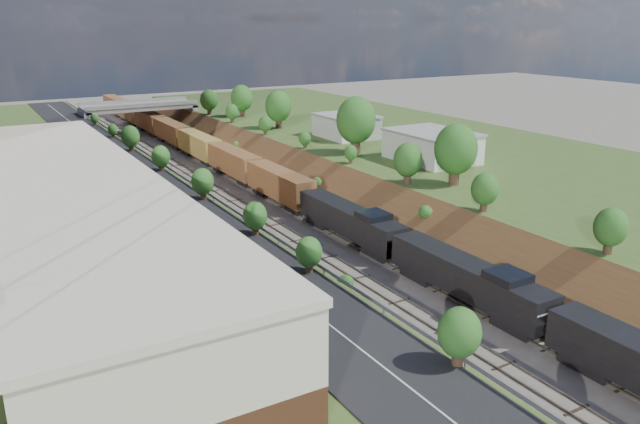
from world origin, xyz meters
The scene contains 15 objects.
platform_right centered at (33.00, 60.00, 2.50)m, with size 44.00×180.00×5.00m, color #3F5723.
embankment_left centered at (-11.00, 60.00, 0.00)m, with size 7.07×180.00×7.07m, color brown.
embankment_right centered at (11.00, 60.00, 0.00)m, with size 7.07×180.00×7.07m, color brown.
rail_left_track centered at (-2.60, 60.00, 0.09)m, with size 1.58×180.00×0.18m, color gray.
rail_right_track centered at (2.60, 60.00, 0.09)m, with size 1.58×180.00×0.18m, color gray.
road centered at (-15.50, 60.00, 5.05)m, with size 8.00×180.00×0.10m, color black.
guardrail centered at (-11.40, 59.80, 5.55)m, with size 0.10×171.00×0.70m.
commercial_building centered at (-28.00, 38.00, 8.51)m, with size 14.30×62.30×7.00m.
overpass centered at (0.00, 122.00, 4.92)m, with size 24.50×8.30×7.40m.
white_building_near centered at (23.50, 52.00, 7.00)m, with size 9.00×12.00×4.00m, color silver.
white_building_far centered at (23.00, 74.00, 6.80)m, with size 8.00×10.00×3.60m, color silver.
tree_right_large centered at (17.00, 40.00, 9.38)m, with size 5.25×5.25×7.61m.
tree_left_crest centered at (-11.80, 20.00, 7.04)m, with size 2.45×2.45×3.55m.
freight_train centered at (2.60, 82.53, 2.63)m, with size 3.06×172.19×4.57m.
suv centered at (-16.89, 41.26, 6.00)m, with size 2.98×6.46×1.80m, color black.
Camera 1 is at (-34.96, -16.03, 24.61)m, focal length 35.00 mm.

